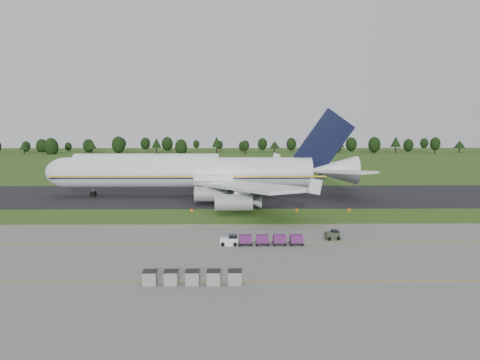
{
  "coord_description": "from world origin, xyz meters",
  "views": [
    {
      "loc": [
        1.15,
        -92.11,
        17.85
      ],
      "look_at": [
        2.5,
        2.0,
        7.06
      ],
      "focal_mm": 35.0,
      "sensor_mm": 36.0,
      "label": 1
    }
  ],
  "objects_px": {
    "edge_markers": "(271,210)",
    "baggage_train": "(260,240)",
    "aircraft": "(195,172)",
    "uld_row": "(192,277)",
    "utility_cart": "(332,236)"
  },
  "relations": [
    {
      "from": "aircraft",
      "to": "baggage_train",
      "type": "relative_size",
      "value": 6.35
    },
    {
      "from": "baggage_train",
      "to": "utility_cart",
      "type": "xyz_separation_m",
      "value": [
        11.59,
        3.34,
        -0.23
      ]
    },
    {
      "from": "aircraft",
      "to": "baggage_train",
      "type": "distance_m",
      "value": 51.92
    },
    {
      "from": "edge_markers",
      "to": "aircraft",
      "type": "bearing_deg",
      "value": 129.0
    },
    {
      "from": "baggage_train",
      "to": "uld_row",
      "type": "bearing_deg",
      "value": -116.52
    },
    {
      "from": "aircraft",
      "to": "uld_row",
      "type": "bearing_deg",
      "value": -85.64
    },
    {
      "from": "utility_cart",
      "to": "uld_row",
      "type": "distance_m",
      "value": 29.08
    },
    {
      "from": "aircraft",
      "to": "edge_markers",
      "type": "distance_m",
      "value": 28.62
    },
    {
      "from": "baggage_train",
      "to": "utility_cart",
      "type": "bearing_deg",
      "value": 16.08
    },
    {
      "from": "utility_cart",
      "to": "edge_markers",
      "type": "relative_size",
      "value": 0.07
    },
    {
      "from": "aircraft",
      "to": "uld_row",
      "type": "height_order",
      "value": "aircraft"
    },
    {
      "from": "uld_row",
      "to": "edge_markers",
      "type": "xyz_separation_m",
      "value": [
        12.47,
        45.48,
        -0.58
      ]
    },
    {
      "from": "edge_markers",
      "to": "baggage_train",
      "type": "bearing_deg",
      "value": -97.63
    },
    {
      "from": "baggage_train",
      "to": "edge_markers",
      "type": "bearing_deg",
      "value": 82.37
    },
    {
      "from": "uld_row",
      "to": "aircraft",
      "type": "bearing_deg",
      "value": 94.36
    }
  ]
}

